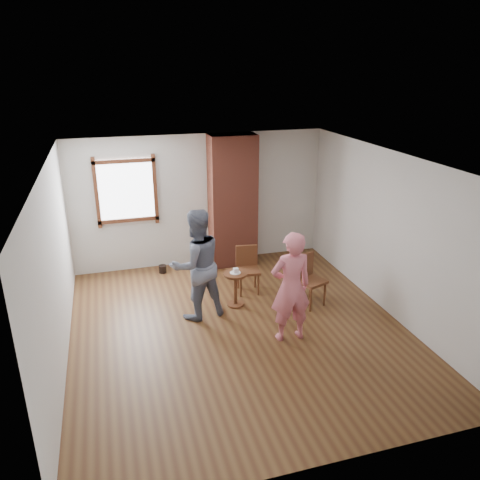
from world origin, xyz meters
name	(u,v)px	position (x,y,z in m)	size (l,w,h in m)	color
ground	(239,329)	(0.00, 0.00, 0.00)	(5.50, 5.50, 0.00)	brown
room_shell	(224,206)	(-0.06, 0.61, 1.81)	(5.04, 5.52, 2.62)	silver
brick_chimney	(233,201)	(0.60, 2.50, 1.30)	(0.90, 0.50, 2.60)	#A24C39
stoneware_crock	(207,258)	(0.02, 2.37, 0.22)	(0.34, 0.34, 0.44)	#C5A98E
dark_pot	(163,269)	(-0.86, 2.40, 0.07)	(0.15, 0.15, 0.15)	black
dining_chair_left	(247,266)	(0.52, 1.22, 0.46)	(0.43, 0.43, 0.83)	brown
dining_chair_right	(308,277)	(1.35, 0.47, 0.49)	(0.53, 0.53, 0.88)	brown
side_table	(235,284)	(0.16, 0.74, 0.40)	(0.40, 0.40, 0.60)	brown
cake_plate	(235,273)	(0.16, 0.74, 0.60)	(0.18, 0.18, 0.01)	white
cake_slice	(236,271)	(0.17, 0.74, 0.64)	(0.08, 0.07, 0.06)	white
man	(196,265)	(-0.52, 0.58, 0.90)	(0.87, 0.68, 1.80)	#151E3A
person_pink	(291,287)	(0.65, -0.44, 0.84)	(0.61, 0.40, 1.68)	pink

